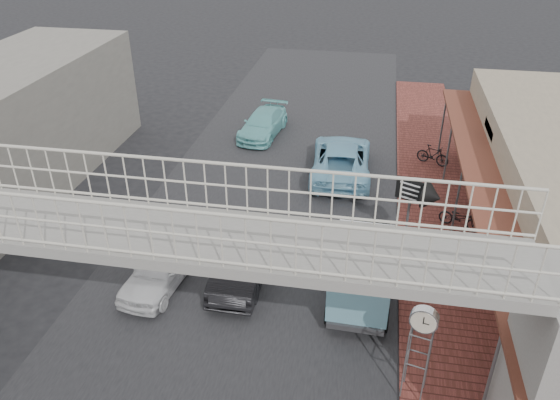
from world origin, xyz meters
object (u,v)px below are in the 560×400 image
at_px(motorcycle_near, 460,218).
at_px(street_clock, 424,324).
at_px(angkot_far, 263,124).
at_px(white_hatchback, 160,267).
at_px(dark_sedan, 243,259).
at_px(angkot_curb, 341,159).
at_px(arrow_sign, 430,197).
at_px(motorcycle_far, 433,155).
at_px(angkot_van, 362,266).

bearing_deg(motorcycle_near, street_clock, -170.58).
bearing_deg(motorcycle_near, angkot_far, 73.10).
relative_size(white_hatchback, dark_sedan, 0.88).
relative_size(dark_sedan, angkot_far, 0.99).
distance_m(angkot_curb, arrow_sign, 6.67).
bearing_deg(white_hatchback, motorcycle_far, 55.25).
relative_size(angkot_van, motorcycle_near, 2.53).
distance_m(white_hatchback, motorcycle_near, 10.95).
distance_m(dark_sedan, street_clock, 6.81).
bearing_deg(dark_sedan, arrow_sign, 22.14).
xyz_separation_m(angkot_far, street_clock, (7.10, -15.59, 1.76)).
relative_size(white_hatchback, street_clock, 1.34).
xyz_separation_m(dark_sedan, motorcycle_near, (7.22, 4.20, -0.17)).
height_order(angkot_curb, motorcycle_near, angkot_curb).
height_order(motorcycle_far, street_clock, street_clock).
relative_size(angkot_van, arrow_sign, 1.47).
bearing_deg(angkot_far, white_hatchback, -86.77).
relative_size(angkot_far, arrow_sign, 1.56).
bearing_deg(dark_sedan, angkot_curb, 72.55).
relative_size(angkot_curb, street_clock, 1.97).
relative_size(dark_sedan, street_clock, 1.52).
bearing_deg(angkot_far, motorcycle_far, -7.96).
distance_m(motorcycle_near, street_clock, 8.55).
xyz_separation_m(white_hatchback, dark_sedan, (2.53, 0.80, 0.06)).
distance_m(white_hatchback, dark_sedan, 2.65).
xyz_separation_m(angkot_curb, angkot_far, (-4.30, 3.72, -0.14)).
distance_m(angkot_far, street_clock, 17.22).
bearing_deg(angkot_curb, white_hatchback, 57.39).
bearing_deg(arrow_sign, motorcycle_near, 76.83).
xyz_separation_m(angkot_far, motorcycle_near, (9.02, -7.47, -0.10)).
bearing_deg(motorcycle_far, street_clock, -160.52).
distance_m(angkot_curb, motorcycle_far, 4.34).
distance_m(white_hatchback, angkot_van, 6.37).
bearing_deg(angkot_curb, motorcycle_near, 138.80).
height_order(dark_sedan, motorcycle_near, dark_sedan).
xyz_separation_m(motorcycle_far, street_clock, (-1.24, -13.43, 1.83)).
bearing_deg(street_clock, motorcycle_far, 97.75).
xyz_separation_m(motorcycle_near, motorcycle_far, (-0.68, 5.31, 0.04)).
bearing_deg(angkot_curb, angkot_van, 96.14).
xyz_separation_m(dark_sedan, angkot_van, (3.80, -0.38, 0.54)).
bearing_deg(dark_sedan, angkot_far, 98.80).
xyz_separation_m(motorcycle_far, arrow_sign, (-0.75, -7.15, 1.74)).
relative_size(dark_sedan, motorcycle_far, 2.77).
distance_m(angkot_van, motorcycle_far, 10.29).
bearing_deg(angkot_far, angkot_van, -58.52).
bearing_deg(dark_sedan, motorcycle_far, 55.48).
height_order(white_hatchback, arrow_sign, arrow_sign).
height_order(white_hatchback, motorcycle_near, white_hatchback).
height_order(dark_sedan, angkot_far, dark_sedan).
bearing_deg(angkot_van, motorcycle_far, 76.02).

